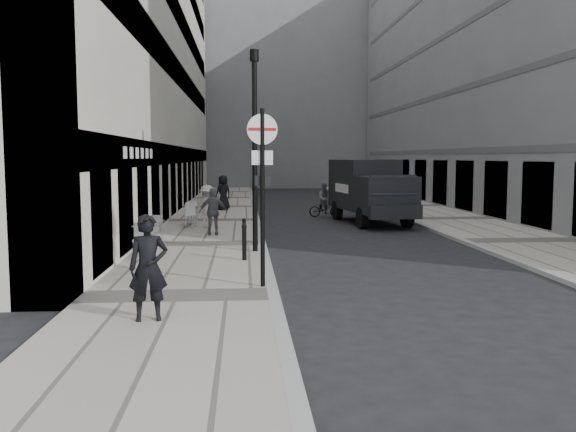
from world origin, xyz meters
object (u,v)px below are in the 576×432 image
sign_post (262,174)px  cyclist (325,204)px  lamppost (255,141)px  walking_man (148,268)px  panel_van (369,188)px

sign_post → cyclist: 17.23m
sign_post → lamppost: size_ratio=0.65×
walking_man → panel_van: (7.31, 16.44, 0.56)m
sign_post → cyclist: sign_post is taller
panel_van → cyclist: (-1.59, 2.96, -0.94)m
lamppost → panel_van: 10.34m
walking_man → sign_post: sign_post is taller
sign_post → panel_van: (5.23, 13.77, -1.01)m
walking_man → sign_post: (2.08, 2.67, 1.56)m
lamppost → sign_post: bearing=-89.2°
panel_van → cyclist: size_ratio=3.67×
lamppost → panel_van: bearing=58.6°
lamppost → cyclist: (3.71, 11.64, -2.80)m
walking_man → cyclist: (5.72, 19.40, -0.38)m
lamppost → walking_man: bearing=-104.5°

